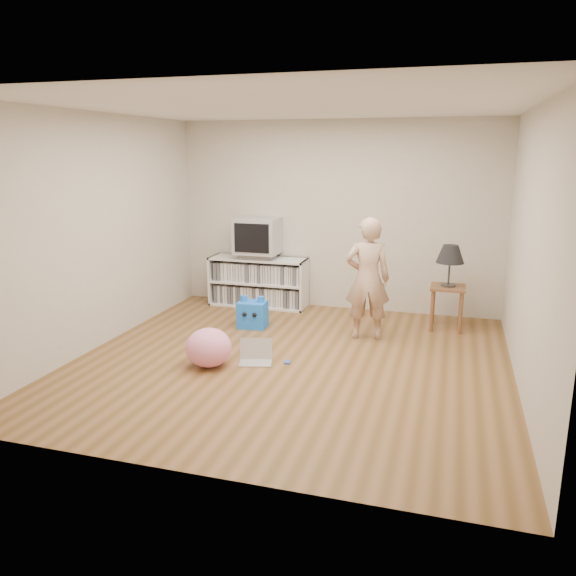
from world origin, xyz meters
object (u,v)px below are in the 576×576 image
Objects in this scene: side_table at (447,297)px; plush_pink at (209,348)px; dvd_deck at (258,255)px; plush_blue at (253,314)px; media_unit at (259,281)px; person at (368,279)px; table_lamp at (450,255)px; laptop at (256,356)px; crt_tv at (258,236)px.

plush_pink is (-2.33, -2.02, -0.21)m from side_table.
dvd_deck is at bearing 171.98° from side_table.
media_unit is at bearing 100.78° from plush_blue.
plush_blue is at bearing -74.85° from dvd_deck.
table_lamp is at bearing -156.78° from person.
table_lamp is 2.74m from laptop.
side_table is 1.16× the size of plush_pink.
table_lamp is (2.62, -0.39, 0.59)m from media_unit.
plush_pink is (-0.42, -0.26, 0.14)m from laptop.
plush_pink is at bearing 31.78° from person.
person reaches higher than plush_blue.
side_table is at bearing 27.95° from laptop.
plush_blue is (-1.45, 0.01, -0.55)m from person.
dvd_deck is at bearing 97.07° from plush_pink.
plush_blue is at bearing -12.77° from person.
media_unit reaches higher than laptop.
table_lamp reaches higher than dvd_deck.
dvd_deck is 0.82× the size of side_table.
plush_blue reaches higher than plush_pink.
laptop is (-1.00, -1.11, -0.66)m from person.
dvd_deck is 1.13× the size of laptop.
crt_tv is at bearing -90.00° from dvd_deck.
laptop is (-1.91, -1.76, -0.35)m from side_table.
crt_tv is 2.54m from plush_pink.
plush_pink is (-2.33, -2.02, -0.74)m from table_lamp.
laptop is at bearing -71.45° from media_unit.
table_lamp is 2.56m from plush_blue.
dvd_deck is 2.67m from side_table.
crt_tv is 2.72m from side_table.
dvd_deck is (0.00, -0.02, 0.39)m from media_unit.
side_table is at bearing 10.85° from plush_blue.
person reaches higher than side_table.
crt_tv reaches higher than plush_blue.
media_unit is 2.94× the size of plush_pink.
person is 1.55m from plush_blue.
person is (1.72, -1.03, 0.37)m from media_unit.
media_unit is 2.72× the size of table_lamp.
dvd_deck is 2.35m from laptop.
plush_blue is at bearing -165.00° from table_lamp.
person is at bearing -31.00° from media_unit.
dvd_deck is at bearing 171.98° from table_lamp.
side_table is 2.45m from plush_blue.
plush_blue is (-0.45, 1.13, 0.11)m from laptop.
side_table is at bearing -156.78° from person.
plush_pink is (0.02, -1.39, 0.03)m from plush_blue.
dvd_deck is 2.66m from table_lamp.
plush_blue is at bearing -165.00° from side_table.
table_lamp is 3.17m from plush_pink.
person is at bearing 33.39° from laptop.
crt_tv reaches higher than media_unit.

